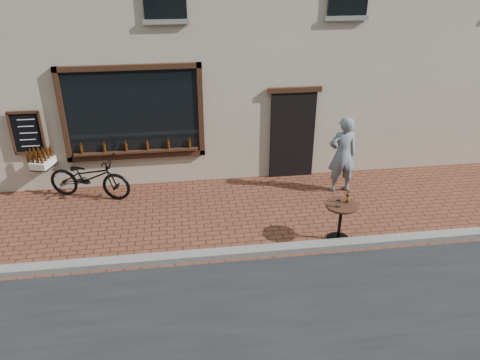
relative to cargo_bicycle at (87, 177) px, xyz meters
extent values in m
plane|color=brown|center=(3.04, -2.98, -0.53)|extent=(90.00, 90.00, 0.00)
cube|color=slate|center=(3.04, -2.78, -0.47)|extent=(90.00, 0.25, 0.12)
cube|color=black|center=(1.14, 0.47, 1.32)|extent=(3.00, 0.06, 2.00)
cube|color=black|center=(1.14, 0.45, 2.38)|extent=(3.24, 0.10, 0.12)
cube|color=black|center=(1.14, 0.45, 0.26)|extent=(3.24, 0.10, 0.12)
cube|color=black|center=(-0.42, 0.45, 1.32)|extent=(0.12, 0.10, 2.24)
cube|color=black|center=(2.70, 0.45, 1.32)|extent=(0.12, 0.10, 2.24)
cube|color=black|center=(1.14, 0.40, 0.39)|extent=(2.90, 0.16, 0.05)
cube|color=black|center=(4.94, 0.48, 0.57)|extent=(1.10, 0.10, 2.20)
cube|color=black|center=(4.94, 0.45, 1.73)|extent=(1.30, 0.10, 0.12)
cube|color=black|center=(-1.26, 0.46, 0.97)|extent=(0.62, 0.04, 0.92)
cylinder|color=#3D1C07|center=(-0.11, 0.40, 0.51)|extent=(0.06, 0.06, 0.19)
cylinder|color=#3D1C07|center=(0.39, 0.40, 0.51)|extent=(0.06, 0.06, 0.19)
cylinder|color=#3D1C07|center=(0.89, 0.40, 0.51)|extent=(0.06, 0.06, 0.19)
cylinder|color=#3D1C07|center=(1.39, 0.40, 0.51)|extent=(0.06, 0.06, 0.19)
cylinder|color=#3D1C07|center=(1.89, 0.40, 0.51)|extent=(0.06, 0.06, 0.19)
cylinder|color=#3D1C07|center=(2.39, 0.40, 0.51)|extent=(0.06, 0.06, 0.19)
imported|color=black|center=(0.04, -0.01, -0.01)|extent=(2.08, 1.24, 1.03)
cube|color=black|center=(-1.00, 0.31, 0.18)|extent=(0.54, 0.64, 0.03)
cube|color=silver|center=(-1.00, 0.31, 0.28)|extent=(0.54, 0.66, 0.16)
cylinder|color=#3D1C07|center=(-0.95, 0.08, 0.47)|extent=(0.06, 0.06, 0.22)
cylinder|color=#3D1C07|center=(-1.06, 0.12, 0.47)|extent=(0.06, 0.06, 0.22)
cylinder|color=#3D1C07|center=(-1.17, 0.15, 0.47)|extent=(0.06, 0.06, 0.22)
cylinder|color=#3D1C07|center=(-1.28, 0.19, 0.47)|extent=(0.06, 0.06, 0.22)
cylinder|color=#3D1C07|center=(-0.91, 0.21, 0.47)|extent=(0.06, 0.06, 0.22)
cylinder|color=#3D1C07|center=(-1.02, 0.25, 0.47)|extent=(0.06, 0.06, 0.22)
cylinder|color=#3D1C07|center=(-1.13, 0.28, 0.47)|extent=(0.06, 0.06, 0.22)
cylinder|color=#3D1C07|center=(-1.24, 0.32, 0.47)|extent=(0.06, 0.06, 0.22)
cylinder|color=#3D1C07|center=(-0.87, 0.35, 0.47)|extent=(0.06, 0.06, 0.22)
cylinder|color=#3D1C07|center=(-0.98, 0.38, 0.47)|extent=(0.06, 0.06, 0.22)
cylinder|color=#3D1C07|center=(-1.09, 0.41, 0.47)|extent=(0.06, 0.06, 0.22)
cylinder|color=#3D1C07|center=(-1.20, 0.45, 0.47)|extent=(0.06, 0.06, 0.22)
cylinder|color=#3D1C07|center=(-0.83, 0.48, 0.47)|extent=(0.06, 0.06, 0.22)
cylinder|color=black|center=(5.21, -2.53, -0.51)|extent=(0.47, 0.47, 0.03)
cylinder|color=black|center=(5.21, -2.53, -0.13)|extent=(0.06, 0.06, 0.74)
cylinder|color=#311A10|center=(5.21, -2.53, 0.27)|extent=(0.64, 0.64, 0.04)
cylinder|color=gold|center=(5.34, -2.47, 0.39)|extent=(0.07, 0.07, 0.06)
cylinder|color=white|center=(5.11, -2.61, 0.36)|extent=(0.08, 0.08, 0.14)
imported|color=slate|center=(5.91, -0.48, 0.40)|extent=(0.69, 0.46, 1.86)
camera|label=1|loc=(2.18, -10.06, 4.80)|focal=35.00mm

